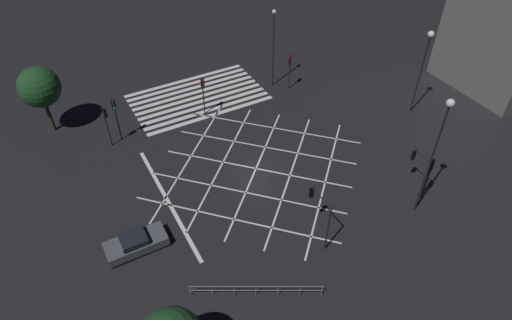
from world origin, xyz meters
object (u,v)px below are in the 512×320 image
traffic_light_sw_main (289,65)px  waiting_car (136,243)px  street_lamp_far (426,53)px  street_lamp_east (440,135)px  traffic_light_median_north (319,207)px  street_lamp_west (273,39)px  traffic_light_se_cross (115,112)px  traffic_light_median_south (203,89)px  traffic_light_se_main (106,119)px  traffic_light_nw_main (429,172)px  traffic_light_nw_cross (419,164)px  street_tree_far (39,87)px

traffic_light_sw_main → waiting_car: (20.28, 12.58, -2.15)m
street_lamp_far → street_lamp_east: bearing=48.5°
traffic_light_median_north → street_lamp_west: 20.67m
traffic_light_median_north → street_lamp_east: bearing=-99.9°
street_lamp_east → street_lamp_far: 13.35m
street_lamp_west → street_lamp_far: street_lamp_far is taller
traffic_light_se_cross → street_lamp_far: bearing=70.6°
traffic_light_sw_main → traffic_light_median_north: size_ratio=0.90×
traffic_light_median_south → street_lamp_east: 21.63m
traffic_light_median_north → waiting_car: traffic_light_median_north is taller
traffic_light_se_cross → traffic_light_se_main: bearing=-68.4°
traffic_light_se_main → traffic_light_nw_main: traffic_light_nw_main is taller
traffic_light_median_north → traffic_light_nw_cross: bearing=-87.6°
street_lamp_east → street_tree_far: 32.56m
traffic_light_se_main → street_tree_far: bearing=131.0°
traffic_light_median_south → street_lamp_east: bearing=25.1°
traffic_light_se_main → traffic_light_median_north: size_ratio=0.93×
traffic_light_se_main → traffic_light_median_north: bearing=-60.2°
traffic_light_median_south → waiting_car: size_ratio=0.93×
traffic_light_sw_main → street_lamp_far: street_lamp_far is taller
traffic_light_sw_main → street_tree_far: bearing=-11.0°
traffic_light_sw_main → waiting_car: size_ratio=0.91×
street_lamp_west → street_tree_far: street_lamp_west is taller
traffic_light_nw_cross → street_lamp_east: bearing=143.2°
traffic_light_se_main → waiting_car: traffic_light_se_main is taller
traffic_light_se_cross → street_lamp_east: size_ratio=0.43×
traffic_light_se_main → waiting_car: 12.51m
street_lamp_east → street_lamp_far: street_lamp_east is taller
traffic_light_se_cross → traffic_light_sw_main: (-17.69, -0.02, -0.31)m
traffic_light_sw_main → traffic_light_se_main: bearing=1.2°
traffic_light_se_cross → street_tree_far: 6.92m
street_lamp_east → waiting_car: street_lamp_east is taller
traffic_light_median_south → street_lamp_west: (-8.32, -1.36, 2.42)m
traffic_light_se_cross → street_lamp_far: street_lamp_far is taller
traffic_light_nw_cross → traffic_light_median_north: traffic_light_median_north is taller
traffic_light_se_main → street_lamp_far: (-26.96, 8.81, 3.40)m
traffic_light_se_cross → street_lamp_east: street_lamp_east is taller
traffic_light_sw_main → traffic_light_se_cross: bearing=0.1°
traffic_light_se_cross → traffic_light_nw_cross: 25.40m
traffic_light_se_cross → street_lamp_west: size_ratio=0.53×
traffic_light_nw_main → street_lamp_far: bearing=-129.9°
traffic_light_se_main → street_tree_far: 6.60m
traffic_light_median_south → traffic_light_se_main: (9.16, 0.42, 0.02)m
traffic_light_nw_main → traffic_light_sw_main: bearing=-88.8°
traffic_light_nw_main → street_lamp_west: 20.30m
traffic_light_median_north → traffic_light_nw_main: bearing=-96.4°
traffic_light_nw_cross → waiting_car: (21.19, -4.74, -2.01)m
street_lamp_far → street_tree_far: 34.02m
traffic_light_sw_main → traffic_light_median_south: bearing=-0.2°
street_lamp_east → street_tree_far: (22.30, -23.58, -2.58)m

